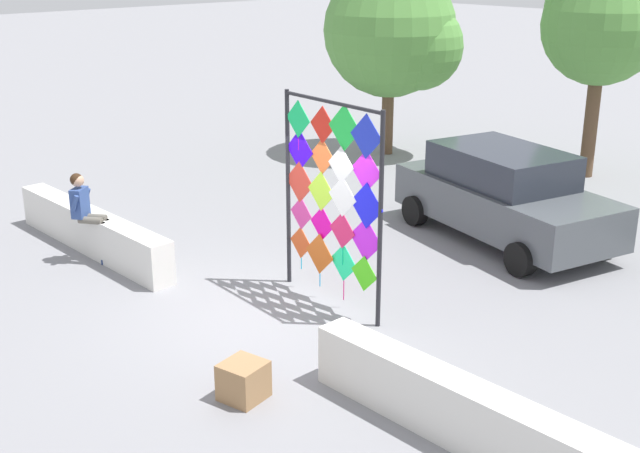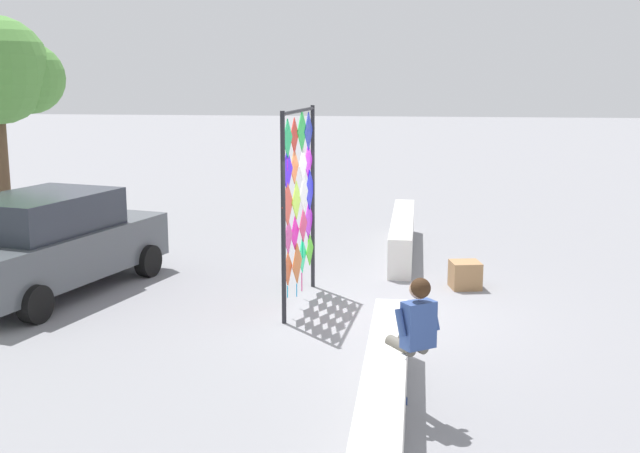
{
  "view_description": "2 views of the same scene",
  "coord_description": "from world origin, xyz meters",
  "px_view_note": "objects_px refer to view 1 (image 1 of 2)",
  "views": [
    {
      "loc": [
        8.7,
        -7.02,
        5.34
      ],
      "look_at": [
        0.69,
        0.55,
        1.51
      ],
      "focal_mm": 45.36,
      "sensor_mm": 36.0,
      "label": 1
    },
    {
      "loc": [
        -12.31,
        -0.76,
        3.77
      ],
      "look_at": [
        0.24,
        0.8,
        1.33
      ],
      "focal_mm": 44.47,
      "sensor_mm": 36.0,
      "label": 2
    }
  ],
  "objects_px": {
    "seated_vendor": "(87,210)",
    "cardboard_box_large": "(243,381)",
    "parked_car": "(504,194)",
    "tree_palm_like": "(597,23)",
    "tree_far_right": "(396,34)",
    "kite_display_rack": "(332,191)"
  },
  "relations": [
    {
      "from": "seated_vendor",
      "to": "cardboard_box_large",
      "type": "bearing_deg",
      "value": -9.36
    },
    {
      "from": "parked_car",
      "to": "tree_palm_like",
      "type": "relative_size",
      "value": 0.95
    },
    {
      "from": "seated_vendor",
      "to": "tree_far_right",
      "type": "height_order",
      "value": "tree_far_right"
    },
    {
      "from": "kite_display_rack",
      "to": "seated_vendor",
      "type": "bearing_deg",
      "value": -156.02
    },
    {
      "from": "kite_display_rack",
      "to": "cardboard_box_large",
      "type": "relative_size",
      "value": 6.35
    },
    {
      "from": "seated_vendor",
      "to": "parked_car",
      "type": "height_order",
      "value": "parked_car"
    },
    {
      "from": "seated_vendor",
      "to": "tree_palm_like",
      "type": "height_order",
      "value": "tree_palm_like"
    },
    {
      "from": "cardboard_box_large",
      "to": "tree_far_right",
      "type": "bearing_deg",
      "value": 123.5
    },
    {
      "from": "seated_vendor",
      "to": "cardboard_box_large",
      "type": "distance_m",
      "value": 5.65
    },
    {
      "from": "kite_display_rack",
      "to": "parked_car",
      "type": "relative_size",
      "value": 0.67
    },
    {
      "from": "parked_car",
      "to": "tree_palm_like",
      "type": "bearing_deg",
      "value": 104.06
    },
    {
      "from": "parked_car",
      "to": "seated_vendor",
      "type": "bearing_deg",
      "value": -124.5
    },
    {
      "from": "parked_car",
      "to": "cardboard_box_large",
      "type": "height_order",
      "value": "parked_car"
    },
    {
      "from": "kite_display_rack",
      "to": "parked_car",
      "type": "distance_m",
      "value": 4.55
    },
    {
      "from": "seated_vendor",
      "to": "cardboard_box_large",
      "type": "xyz_separation_m",
      "value": [
        5.53,
        -0.91,
        -0.73
      ]
    },
    {
      "from": "kite_display_rack",
      "to": "cardboard_box_large",
      "type": "bearing_deg",
      "value": -65.0
    },
    {
      "from": "tree_palm_like",
      "to": "parked_car",
      "type": "bearing_deg",
      "value": -75.94
    },
    {
      "from": "parked_car",
      "to": "cardboard_box_large",
      "type": "distance_m",
      "value": 7.36
    },
    {
      "from": "seated_vendor",
      "to": "tree_palm_like",
      "type": "distance_m",
      "value": 12.32
    },
    {
      "from": "seated_vendor",
      "to": "tree_palm_like",
      "type": "bearing_deg",
      "value": 75.49
    },
    {
      "from": "kite_display_rack",
      "to": "parked_car",
      "type": "xyz_separation_m",
      "value": [
        0.12,
        4.44,
        -0.96
      ]
    },
    {
      "from": "cardboard_box_large",
      "to": "tree_palm_like",
      "type": "distance_m",
      "value": 13.25
    }
  ]
}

